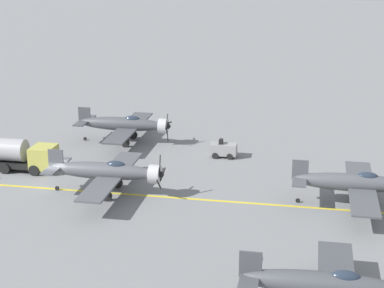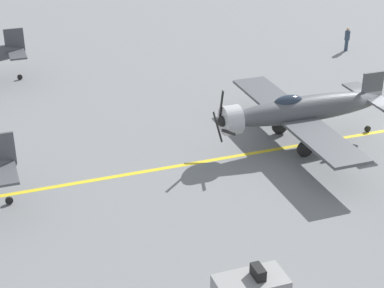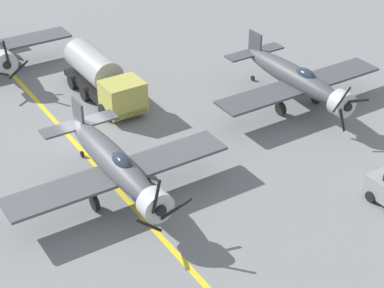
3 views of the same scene
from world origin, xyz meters
name	(u,v)px [view 3 (image 3 of 3)]	position (x,y,z in m)	size (l,w,h in m)	color
ground_plane	(84,153)	(0.00, 0.00, 0.00)	(400.00, 400.00, 0.00)	slate
taxiway_stripe	(84,153)	(0.00, 0.00, 0.00)	(0.30, 160.00, 0.01)	yellow
airplane_mid_center	(116,165)	(0.25, 4.84, 2.01)	(12.00, 9.98, 3.77)	#4F5156
airplane_mid_left	(297,79)	(-14.01, 2.20, 2.01)	(12.00, 9.98, 3.65)	#45484D
fuel_tanker	(102,78)	(-3.97, -5.57, 1.51)	(2.68, 8.00, 2.98)	black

